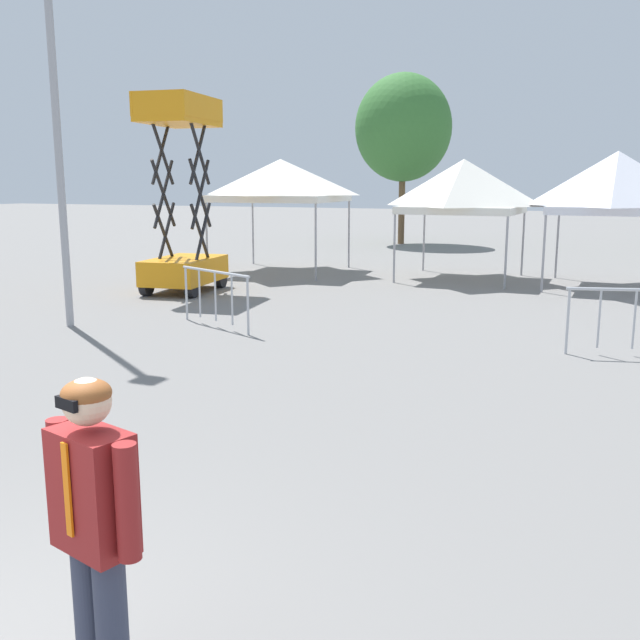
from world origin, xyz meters
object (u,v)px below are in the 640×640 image
(tree_behind_tents_left, at_px, (403,128))
(crowd_barrier_by_lift, at_px, (215,287))
(canopy_tent_left_of_center, at_px, (281,180))
(canopy_tent_far_right, at_px, (463,186))
(canopy_tent_behind_right, at_px, (616,183))
(light_pole_near_lift, at_px, (52,52))
(crowd_barrier_near_person, at_px, (635,309))
(scissor_lift, at_px, (183,236))
(person_foreground, at_px, (95,527))

(tree_behind_tents_left, relative_size, crowd_barrier_by_lift, 3.78)
(canopy_tent_left_of_center, bearing_deg, canopy_tent_far_right, 4.39)
(canopy_tent_left_of_center, xyz_separation_m, canopy_tent_behind_right, (9.30, 0.15, -0.06))
(light_pole_near_lift, bearing_deg, canopy_tent_left_of_center, 89.78)
(light_pole_near_lift, distance_m, crowd_barrier_near_person, 10.76)
(canopy_tent_left_of_center, bearing_deg, tree_behind_tents_left, 87.32)
(light_pole_near_lift, height_order, tree_behind_tents_left, light_pole_near_lift)
(scissor_lift, bearing_deg, canopy_tent_left_of_center, 84.41)
(light_pole_near_lift, height_order, crowd_barrier_near_person, light_pole_near_lift)
(scissor_lift, xyz_separation_m, tree_behind_tents_left, (0.97, 15.75, 3.63))
(crowd_barrier_by_lift, bearing_deg, canopy_tent_far_right, 71.67)
(canopy_tent_far_right, distance_m, light_pole_near_lift, 11.23)
(tree_behind_tents_left, bearing_deg, crowd_barrier_near_person, -63.75)
(canopy_tent_behind_right, xyz_separation_m, crowd_barrier_by_lift, (-6.74, -8.29, -1.92))
(canopy_tent_left_of_center, relative_size, crowd_barrier_near_person, 1.84)
(canopy_tent_far_right, distance_m, crowd_barrier_by_lift, 9.19)
(canopy_tent_far_right, xyz_separation_m, light_pole_near_lift, (-5.43, -9.55, 2.36))
(canopy_tent_behind_right, relative_size, crowd_barrier_by_lift, 1.79)
(canopy_tent_behind_right, height_order, scissor_lift, scissor_lift)
(canopy_tent_behind_right, relative_size, crowd_barrier_near_person, 1.69)
(canopy_tent_left_of_center, bearing_deg, person_foreground, -66.99)
(canopy_tent_left_of_center, height_order, canopy_tent_behind_right, canopy_tent_behind_right)
(canopy_tent_behind_right, height_order, person_foreground, canopy_tent_behind_right)
(canopy_tent_left_of_center, height_order, canopy_tent_far_right, canopy_tent_left_of_center)
(canopy_tent_far_right, relative_size, tree_behind_tents_left, 0.45)
(canopy_tent_far_right, height_order, canopy_tent_behind_right, canopy_tent_behind_right)
(light_pole_near_lift, distance_m, crowd_barrier_by_lift, 5.03)
(person_foreground, bearing_deg, canopy_tent_behind_right, 82.93)
(crowd_barrier_near_person, bearing_deg, person_foreground, -105.44)
(crowd_barrier_near_person, distance_m, crowd_barrier_by_lift, 7.22)
(canopy_tent_behind_right, bearing_deg, light_pole_near_lift, -135.16)
(scissor_lift, height_order, light_pole_near_lift, light_pole_near_lift)
(person_foreground, xyz_separation_m, light_pole_near_lift, (-7.22, 7.78, 3.90))
(canopy_tent_behind_right, bearing_deg, canopy_tent_far_right, 176.14)
(canopy_tent_left_of_center, xyz_separation_m, canopy_tent_far_right, (5.40, 0.41, -0.16))
(canopy_tent_far_right, height_order, crowd_barrier_near_person, canopy_tent_far_right)
(crowd_barrier_near_person, height_order, crowd_barrier_by_lift, same)
(scissor_lift, bearing_deg, crowd_barrier_by_lift, -49.54)
(person_foreground, height_order, tree_behind_tents_left, tree_behind_tents_left)
(canopy_tent_far_right, relative_size, canopy_tent_behind_right, 0.96)
(canopy_tent_behind_right, xyz_separation_m, person_foreground, (-2.12, -17.07, -1.64))
(canopy_tent_left_of_center, xyz_separation_m, light_pole_near_lift, (-0.03, -9.13, 2.20))
(scissor_lift, height_order, crowd_barrier_by_lift, scissor_lift)
(canopy_tent_left_of_center, xyz_separation_m, person_foreground, (7.18, -16.92, -1.71))
(canopy_tent_far_right, bearing_deg, person_foreground, -84.11)
(crowd_barrier_near_person, relative_size, crowd_barrier_by_lift, 1.06)
(tree_behind_tents_left, bearing_deg, canopy_tent_far_right, -65.57)
(tree_behind_tents_left, xyz_separation_m, crowd_barrier_near_person, (9.24, -18.73, -4.25))
(crowd_barrier_near_person, bearing_deg, crowd_barrier_by_lift, -175.63)
(canopy_tent_left_of_center, bearing_deg, crowd_barrier_by_lift, -72.52)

